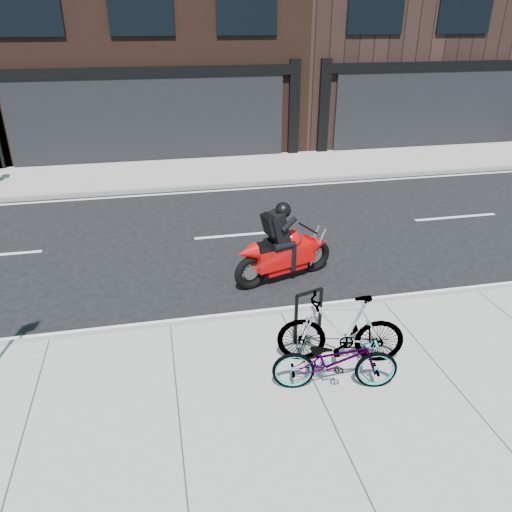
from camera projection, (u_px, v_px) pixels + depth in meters
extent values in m
plane|color=black|center=(258.00, 270.00, 10.89)|extent=(120.00, 120.00, 0.00)
cube|color=gray|center=(339.00, 440.00, 6.45)|extent=(60.00, 6.00, 0.13)
cube|color=gray|center=(213.00, 171.00, 17.69)|extent=(60.00, 3.50, 0.13)
cylinder|color=black|center=(296.00, 320.00, 8.07)|extent=(0.06, 0.06, 0.89)
cylinder|color=black|center=(320.00, 312.00, 8.29)|extent=(0.06, 0.06, 0.89)
cylinder|color=black|center=(309.00, 292.00, 7.98)|extent=(0.48, 0.21, 0.06)
imported|color=gray|center=(335.00, 360.00, 7.08)|extent=(1.88, 0.94, 0.94)
imported|color=gray|center=(341.00, 329.00, 7.58)|extent=(2.02, 0.99, 1.17)
torus|color=black|center=(315.00, 256.00, 10.73)|extent=(0.75, 0.37, 0.73)
torus|color=black|center=(251.00, 273.00, 10.02)|extent=(0.75, 0.37, 0.73)
cube|color=#B50908|center=(284.00, 254.00, 10.27)|extent=(1.40, 0.81, 0.42)
cone|color=#B50908|center=(317.00, 243.00, 10.62)|extent=(0.63, 0.62, 0.49)
sphere|color=#B50908|center=(291.00, 240.00, 10.22)|extent=(0.44, 0.44, 0.44)
cube|color=black|center=(270.00, 246.00, 10.01)|extent=(0.68, 0.48, 0.13)
cylinder|color=silver|center=(253.00, 268.00, 10.26)|extent=(0.61, 0.28, 0.10)
cube|color=black|center=(277.00, 227.00, 9.91)|extent=(0.54, 0.51, 0.65)
cube|color=black|center=(269.00, 225.00, 9.80)|extent=(0.35, 0.40, 0.45)
sphere|color=black|center=(283.00, 210.00, 9.83)|extent=(0.32, 0.32, 0.32)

